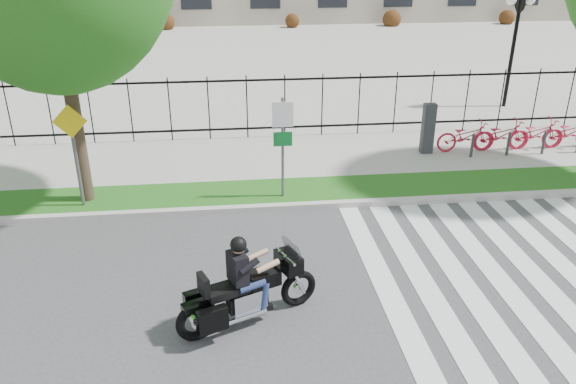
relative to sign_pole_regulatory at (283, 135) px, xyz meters
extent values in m
plane|color=#3E3D40|center=(-0.66, -4.58, -1.74)|extent=(120.00, 120.00, 0.00)
cube|color=#B4B1A9|center=(-0.66, -0.48, -1.66)|extent=(60.00, 0.20, 0.15)
cube|color=#205615|center=(-0.66, 0.37, -1.66)|extent=(60.00, 1.50, 0.15)
cube|color=gray|center=(-0.66, 2.87, -1.66)|extent=(60.00, 3.50, 0.15)
cube|color=gray|center=(-0.66, 20.42, -1.69)|extent=(80.00, 34.00, 0.10)
cylinder|color=black|center=(9.34, 7.42, 0.26)|extent=(0.14, 0.14, 4.00)
cylinder|color=black|center=(9.34, 7.42, 2.16)|extent=(0.06, 0.70, 0.70)
sphere|color=white|center=(8.99, 7.42, 2.26)|extent=(0.36, 0.36, 0.36)
sphere|color=white|center=(9.69, 7.42, 2.26)|extent=(0.36, 0.36, 0.36)
cylinder|color=#35251D|center=(-4.80, 0.37, 0.47)|extent=(0.32, 0.32, 4.11)
cube|color=#2D2D33|center=(4.57, 2.62, -0.84)|extent=(0.35, 0.25, 1.50)
imported|color=#BA1430|center=(5.77, 2.62, -1.12)|extent=(1.77, 0.62, 0.93)
cylinder|color=#2D2D33|center=(5.77, 2.12, -1.24)|extent=(0.08, 0.08, 0.70)
imported|color=#BA1430|center=(6.87, 2.62, -1.12)|extent=(1.77, 0.62, 0.93)
cylinder|color=#2D2D33|center=(6.87, 2.12, -1.24)|extent=(0.08, 0.08, 0.70)
imported|color=#BA1430|center=(7.97, 2.62, -1.12)|extent=(1.77, 0.62, 0.93)
cylinder|color=#2D2D33|center=(7.97, 2.12, -1.24)|extent=(0.08, 0.08, 0.70)
imported|color=#BA1430|center=(9.07, 2.62, -1.12)|extent=(1.77, 0.62, 0.93)
cylinder|color=#59595B|center=(0.00, 0.02, -0.34)|extent=(0.07, 0.07, 2.50)
cube|color=white|center=(0.00, -0.02, 0.51)|extent=(0.50, 0.03, 0.60)
cube|color=#0C6626|center=(0.00, -0.02, -0.09)|extent=(0.45, 0.03, 0.35)
cylinder|color=#59595B|center=(-4.82, 0.02, -0.39)|extent=(0.07, 0.07, 2.40)
cube|color=yellow|center=(-4.82, -0.02, 0.51)|extent=(0.78, 0.03, 0.78)
torus|color=black|center=(-0.17, -4.34, -1.40)|extent=(0.69, 0.39, 0.69)
torus|color=black|center=(-1.92, -5.08, -1.40)|extent=(0.73, 0.42, 0.73)
cube|color=black|center=(-0.36, -4.42, -0.79)|extent=(0.49, 0.62, 0.30)
cube|color=#26262B|center=(-0.29, -4.39, -0.56)|extent=(0.33, 0.52, 0.30)
cube|color=silver|center=(-1.09, -4.73, -1.29)|extent=(0.69, 0.55, 0.40)
cube|color=black|center=(-0.82, -4.61, -0.96)|extent=(0.64, 0.53, 0.26)
cube|color=black|center=(-1.42, -4.87, -0.98)|extent=(0.79, 0.61, 0.14)
cube|color=black|center=(-1.79, -5.02, -0.76)|extent=(0.23, 0.35, 0.34)
cube|color=black|center=(-1.67, -5.30, -1.24)|extent=(0.52, 0.34, 0.40)
cube|color=black|center=(-1.90, -4.74, -1.24)|extent=(0.52, 0.34, 0.40)
cube|color=black|center=(-1.23, -4.79, -0.62)|extent=(0.38, 0.46, 0.52)
sphere|color=tan|center=(-1.20, -4.78, -0.24)|extent=(0.23, 0.23, 0.23)
sphere|color=black|center=(-1.20, -4.78, -0.20)|extent=(0.27, 0.27, 0.27)
camera|label=1|loc=(-1.28, -12.62, 4.26)|focal=35.00mm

